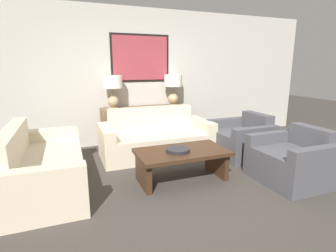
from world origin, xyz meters
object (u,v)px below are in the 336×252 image
Objects in this scene: console_table at (145,125)px; coffee_table at (182,158)px; armchair_near_camera at (292,161)px; table_lamp_left at (113,87)px; couch_by_back_wall at (156,139)px; couch_by_side at (43,167)px; armchair_near_back_wall at (242,140)px; table_lamp_right at (173,85)px; decorative_bowl at (178,150)px.

console_table reaches higher than coffee_table.
armchair_near_camera is (1.39, -2.41, -0.11)m from console_table.
table_lamp_left is (-0.61, 0.00, 0.79)m from console_table.
coffee_table is at bearing -90.72° from couch_by_back_wall.
couch_by_side is 2.07× the size of armchair_near_back_wall.
table_lamp_right is 2.69m from armchair_near_camera.
coffee_table is at bearing -90.45° from console_table.
table_lamp_left is 1.22m from table_lamp_right.
couch_by_back_wall is at bearing 156.88° from armchair_near_back_wall.
couch_by_side is at bearing -129.73° from table_lamp_left.
table_lamp_left is 0.50× the size of coffee_table.
couch_by_back_wall is 1.16m from coffee_table.
console_table is at bearing 180.00° from table_lamp_right.
couch_by_back_wall is (-0.61, -0.69, -0.90)m from table_lamp_right.
table_lamp_right is 2.13m from decorative_bowl.
table_lamp_right is 2.13m from coffee_table.
armchair_near_back_wall is 1.13m from armchair_near_camera.
table_lamp_left is 2.05m from couch_by_side.
couch_by_side is at bearing -141.60° from console_table.
table_lamp_left is at bearing 105.41° from decorative_bowl.
couch_by_back_wall reaches higher than armchair_near_back_wall.
table_lamp_right is at bearing 0.00° from console_table.
decorative_bowl is (1.69, -0.47, 0.18)m from couch_by_side.
table_lamp_left reaches higher than coffee_table.
console_table is at bearing 119.97° from armchair_near_camera.
armchair_near_back_wall is at bearing 21.91° from decorative_bowl.
console_table is at bearing 89.55° from coffee_table.
armchair_near_camera is (1.48, -0.53, -0.18)m from decorative_bowl.
decorative_bowl is (0.52, -1.88, -0.72)m from table_lamp_left.
console_table is 2.28m from couch_by_side.
table_lamp_right reaches higher than console_table.
armchair_near_camera is (0.78, -2.41, -0.90)m from table_lamp_right.
couch_by_side is at bearing -149.42° from table_lamp_right.
couch_by_side reaches higher than armchair_near_back_wall.
table_lamp_right is at bearing 121.33° from armchair_near_back_wall.
coffee_table is 3.89× the size of decorative_bowl.
coffee_table is (-0.01, -1.85, -0.07)m from console_table.
coffee_table is 1.51m from armchair_near_back_wall.
armchair_near_back_wall is 1.00× the size of armchair_near_camera.
table_lamp_left is 0.32× the size of couch_by_side.
table_lamp_right is 0.66× the size of armchair_near_camera.
armchair_near_camera is (2.00, -2.41, -0.90)m from table_lamp_left.
coffee_table is at bearing -108.63° from table_lamp_right.
decorative_bowl is at bearing -92.74° from console_table.
table_lamp_left is 0.66× the size of armchair_near_back_wall.
decorative_bowl is (-0.70, -1.88, -0.72)m from table_lamp_right.
armchair_near_camera is at bearing -19.75° from decorative_bowl.
coffee_table is (-0.01, -1.16, 0.04)m from couch_by_back_wall.
coffee_table is 1.33× the size of armchair_near_camera.
armchair_near_camera is at bearing -72.03° from table_lamp_right.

